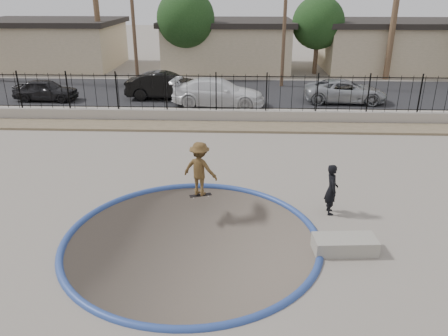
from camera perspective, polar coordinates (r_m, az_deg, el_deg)
ground at (r=24.36m, az=-0.76°, el=4.76°), size 120.00×120.00×2.20m
bowl_pit at (r=12.04m, az=-4.19°, el=-9.22°), size 6.84×6.84×1.80m
coping_ring at (r=12.04m, az=-4.19°, el=-9.22°), size 7.04×7.04×0.20m
rock_strip at (r=21.35m, az=-1.19°, el=5.42°), size 42.00×1.60×0.11m
retaining_wall at (r=22.34m, az=-1.02°, el=6.85°), size 42.00×0.45×0.60m
fence at (r=22.04m, az=-1.04°, el=9.86°), size 40.00×0.04×1.80m
street at (r=28.90m, az=-0.23°, el=9.89°), size 90.00×8.00×0.04m
house_west at (r=41.28m, az=-21.63°, el=14.94°), size 11.60×8.60×3.90m
house_center at (r=37.94m, az=0.45°, el=15.91°), size 10.60×8.60×3.90m
house_east at (r=39.99m, az=21.66°, el=14.74°), size 12.60×8.60×3.90m
utility_pole_left at (r=31.08m, az=-11.83°, el=19.07°), size 1.70×0.24×9.00m
utility_pole_mid at (r=30.32m, az=7.99°, el=19.71°), size 1.70×0.24×9.50m
street_tree_left at (r=34.51m, az=-5.02°, el=18.87°), size 4.32×4.32×6.36m
street_tree_mid at (r=35.72m, az=12.20°, el=18.03°), size 3.96×3.96×5.83m
skater at (r=13.94m, az=-3.16°, el=-0.48°), size 1.31×1.03×1.77m
skateboard at (r=14.29m, az=-3.09°, el=-3.57°), size 0.74×0.40×0.06m
videographer at (r=13.35m, az=13.87°, el=-2.72°), size 0.38×0.58×1.56m
concrete_ledge at (r=11.82m, az=15.47°, el=-9.62°), size 1.65×0.82×0.40m
car_a at (r=28.54m, az=-22.26°, el=9.42°), size 3.77×1.64×1.27m
car_b at (r=27.14m, az=-7.55°, el=10.62°), size 4.81×1.71×1.58m
car_c at (r=25.22m, az=-0.77°, el=9.85°), size 5.46×2.67×1.53m
car_d at (r=27.01m, az=15.56°, el=9.66°), size 4.83×2.39×1.32m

